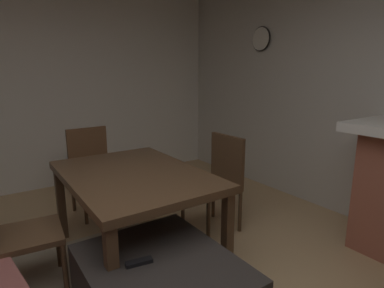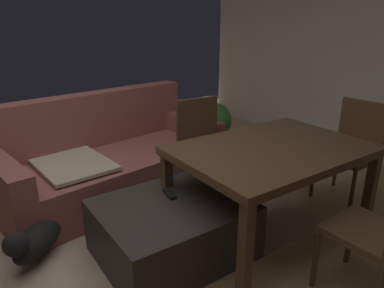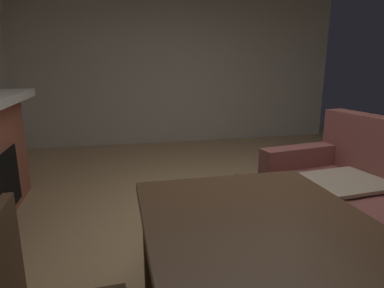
% 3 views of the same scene
% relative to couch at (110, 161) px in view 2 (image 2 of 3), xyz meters
% --- Properties ---
extents(floor, '(8.38, 8.38, 0.00)m').
position_rel_couch_xyz_m(floor, '(-0.50, -0.96, -0.32)').
color(floor, tan).
extents(area_rug, '(2.60, 2.00, 0.01)m').
position_rel_couch_xyz_m(area_rug, '(-0.03, -0.65, -0.32)').
color(area_rug, tan).
rests_on(area_rug, ground).
extents(couch, '(2.24, 1.25, 0.95)m').
position_rel_couch_xyz_m(couch, '(0.00, 0.00, 0.00)').
color(couch, '#8C4C47').
rests_on(couch, ground).
extents(ottoman_coffee_table, '(1.02, 0.84, 0.42)m').
position_rel_couch_xyz_m(ottoman_coffee_table, '(-0.03, -1.22, -0.12)').
color(ottoman_coffee_table, '#2D2826').
rests_on(ottoman_coffee_table, ground).
extents(tv_remote, '(0.08, 0.17, 0.02)m').
position_rel_couch_xyz_m(tv_remote, '(0.02, -1.10, 0.11)').
color(tv_remote, black).
rests_on(tv_remote, ottoman_coffee_table).
extents(dining_table, '(1.44, 1.00, 0.74)m').
position_rel_couch_xyz_m(dining_table, '(0.75, -1.41, 0.34)').
color(dining_table, '#513823').
rests_on(dining_table, ground).
extents(dining_chair_north, '(0.48, 0.48, 0.93)m').
position_rel_couch_xyz_m(dining_chair_north, '(0.75, -0.51, 0.20)').
color(dining_chair_north, '#513823').
rests_on(dining_chair_north, ground).
extents(dining_chair_east, '(0.46, 0.46, 0.93)m').
position_rel_couch_xyz_m(dining_chair_east, '(1.86, -1.40, 0.20)').
color(dining_chair_east, brown).
rests_on(dining_chair_east, ground).
extents(potted_plant, '(0.43, 0.43, 0.58)m').
position_rel_couch_xyz_m(potted_plant, '(1.73, 0.52, 0.01)').
color(potted_plant, beige).
rests_on(potted_plant, ground).
extents(small_dog, '(0.52, 0.54, 0.31)m').
position_rel_couch_xyz_m(small_dog, '(-0.86, -0.73, -0.15)').
color(small_dog, black).
rests_on(small_dog, ground).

